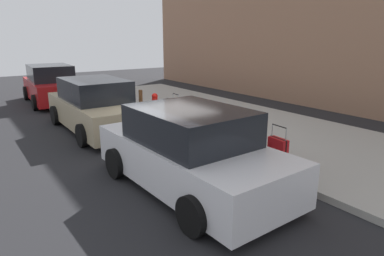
# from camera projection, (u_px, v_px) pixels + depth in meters

# --- Properties ---
(ground_plane) EXTENTS (40.00, 40.00, 0.00)m
(ground_plane) POSITION_uv_depth(u_px,v_px,m) (166.00, 133.00, 10.54)
(ground_plane) COLOR black
(sidewalk_curb) EXTENTS (18.00, 5.00, 0.14)m
(sidewalk_curb) POSITION_uv_depth(u_px,v_px,m) (227.00, 120.00, 11.91)
(sidewalk_curb) COLOR #9E9B93
(sidewalk_curb) RESTS_ON ground_plane
(suitcase_red_0) EXTENTS (0.51, 0.23, 0.85)m
(suitcase_red_0) POSITION_uv_depth(u_px,v_px,m) (278.00, 150.00, 7.66)
(suitcase_red_0) COLOR red
(suitcase_red_0) RESTS_ON sidewalk_curb
(suitcase_silver_1) EXTENTS (0.48, 0.23, 0.84)m
(suitcase_silver_1) POSITION_uv_depth(u_px,v_px,m) (255.00, 145.00, 8.03)
(suitcase_silver_1) COLOR #9EA0A8
(suitcase_silver_1) RESTS_ON sidewalk_curb
(suitcase_teal_2) EXTENTS (0.44, 0.26, 0.90)m
(suitcase_teal_2) POSITION_uv_depth(u_px,v_px,m) (241.00, 138.00, 8.46)
(suitcase_teal_2) COLOR #0F606B
(suitcase_teal_2) RESTS_ON sidewalk_curb
(suitcase_black_3) EXTENTS (0.45, 0.22, 0.86)m
(suitcase_black_3) POSITION_uv_depth(u_px,v_px,m) (230.00, 133.00, 8.94)
(suitcase_black_3) COLOR black
(suitcase_black_3) RESTS_ON sidewalk_curb
(suitcase_olive_4) EXTENTS (0.47, 0.21, 0.91)m
(suitcase_olive_4) POSITION_uv_depth(u_px,v_px,m) (214.00, 129.00, 9.30)
(suitcase_olive_4) COLOR #59601E
(suitcase_olive_4) RESTS_ON sidewalk_curb
(suitcase_navy_5) EXTENTS (0.36, 0.21, 0.67)m
(suitcase_navy_5) POSITION_uv_depth(u_px,v_px,m) (205.00, 125.00, 9.74)
(suitcase_navy_5) COLOR navy
(suitcase_navy_5) RESTS_ON sidewalk_curb
(suitcase_maroon_6) EXTENTS (0.43, 0.20, 0.77)m
(suitcase_maroon_6) POSITION_uv_depth(u_px,v_px,m) (196.00, 123.00, 10.12)
(suitcase_maroon_6) COLOR maroon
(suitcase_maroon_6) RESTS_ON sidewalk_curb
(suitcase_red_7) EXTENTS (0.43, 0.26, 0.63)m
(suitcase_red_7) POSITION_uv_depth(u_px,v_px,m) (183.00, 119.00, 10.45)
(suitcase_red_7) COLOR red
(suitcase_red_7) RESTS_ON sidewalk_curb
(suitcase_silver_8) EXTENTS (0.45, 0.23, 1.01)m
(suitcase_silver_8) POSITION_uv_depth(u_px,v_px,m) (176.00, 114.00, 10.87)
(suitcase_silver_8) COLOR #9EA0A8
(suitcase_silver_8) RESTS_ON sidewalk_curb
(suitcase_teal_9) EXTENTS (0.35, 0.24, 0.79)m
(suitcase_teal_9) POSITION_uv_depth(u_px,v_px,m) (169.00, 114.00, 11.29)
(suitcase_teal_9) COLOR #0F606B
(suitcase_teal_9) RESTS_ON sidewalk_curb
(fire_hydrant) EXTENTS (0.39, 0.21, 0.84)m
(fire_hydrant) POSITION_uv_depth(u_px,v_px,m) (155.00, 104.00, 11.96)
(fire_hydrant) COLOR red
(fire_hydrant) RESTS_ON sidewalk_curb
(bollard_post) EXTENTS (0.14, 0.14, 0.86)m
(bollard_post) POSITION_uv_depth(u_px,v_px,m) (141.00, 102.00, 12.51)
(bollard_post) COLOR brown
(bollard_post) RESTS_ON sidewalk_curb
(parked_car_white_0) EXTENTS (4.42, 2.22, 1.61)m
(parked_car_white_0) POSITION_uv_depth(u_px,v_px,m) (190.00, 152.00, 6.53)
(parked_car_white_0) COLOR silver
(parked_car_white_0) RESTS_ON ground_plane
(parked_car_beige_1) EXTENTS (4.73, 2.04, 1.63)m
(parked_car_beige_1) POSITION_uv_depth(u_px,v_px,m) (96.00, 107.00, 10.67)
(parked_car_beige_1) COLOR tan
(parked_car_beige_1) RESTS_ON ground_plane
(parked_car_red_2) EXTENTS (4.51, 2.21, 1.68)m
(parked_car_red_2) POSITION_uv_depth(u_px,v_px,m) (51.00, 85.00, 15.14)
(parked_car_red_2) COLOR #AD1619
(parked_car_red_2) RESTS_ON ground_plane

